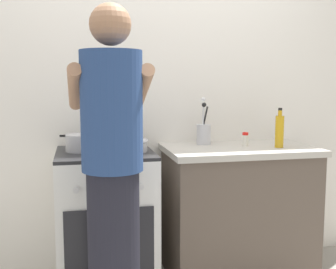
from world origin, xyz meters
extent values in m
cube|color=silver|center=(0.20, 0.50, 1.25)|extent=(3.20, 0.10, 2.50)
cube|color=brown|center=(0.55, 0.15, 0.43)|extent=(0.96, 0.56, 0.86)
cube|color=#B7B2A8|center=(0.55, 0.15, 0.88)|extent=(1.00, 0.60, 0.04)
cube|color=white|center=(-0.35, 0.15, 0.44)|extent=(0.60, 0.60, 0.88)
cube|color=#232326|center=(-0.35, 0.15, 0.89)|extent=(0.60, 0.60, 0.02)
cube|color=black|center=(-0.35, -0.16, 0.42)|extent=(0.51, 0.01, 0.40)
cylinder|color=silver|center=(-0.53, -0.16, 0.74)|extent=(0.04, 0.01, 0.04)
cylinder|color=silver|center=(-0.35, -0.16, 0.74)|extent=(0.04, 0.01, 0.04)
cylinder|color=silver|center=(-0.17, -0.16, 0.74)|extent=(0.04, 0.01, 0.04)
cylinder|color=#B2B2B7|center=(-0.49, 0.19, 0.95)|extent=(0.20, 0.20, 0.11)
cube|color=black|center=(-0.61, 0.19, 1.00)|extent=(0.04, 0.02, 0.01)
cube|color=black|center=(-0.37, 0.19, 1.00)|extent=(0.04, 0.02, 0.01)
cylinder|color=#B7B7BC|center=(-0.21, 0.12, 0.94)|extent=(0.25, 0.25, 0.07)
torus|color=#B7B7BC|center=(-0.21, 0.12, 0.97)|extent=(0.26, 0.26, 0.01)
cylinder|color=silver|center=(0.35, 0.31, 0.97)|extent=(0.10, 0.10, 0.14)
cylinder|color=silver|center=(0.34, 0.31, 1.06)|extent=(0.02, 0.03, 0.29)
sphere|color=silver|center=(0.34, 0.31, 1.21)|extent=(0.03, 0.03, 0.03)
cylinder|color=black|center=(0.35, 0.31, 1.04)|extent=(0.05, 0.05, 0.25)
sphere|color=black|center=(0.35, 0.31, 1.18)|extent=(0.03, 0.03, 0.03)
cylinder|color=white|center=(0.34, 0.31, 1.05)|extent=(0.03, 0.05, 0.28)
sphere|color=white|center=(0.34, 0.31, 1.20)|extent=(0.03, 0.03, 0.03)
cylinder|color=silver|center=(0.60, 0.18, 0.94)|extent=(0.04, 0.04, 0.07)
cylinder|color=red|center=(0.60, 0.18, 0.98)|extent=(0.04, 0.04, 0.02)
cylinder|color=gold|center=(0.79, 0.06, 1.01)|extent=(0.06, 0.06, 0.21)
cylinder|color=gold|center=(0.79, 0.06, 1.13)|extent=(0.03, 0.03, 0.04)
cylinder|color=black|center=(0.79, 0.06, 1.16)|extent=(0.03, 0.03, 0.02)
cylinder|color=black|center=(-0.35, -0.43, 0.45)|extent=(0.26, 0.26, 0.90)
cylinder|color=navy|center=(-0.35, -0.43, 1.19)|extent=(0.30, 0.30, 0.58)
sphere|color=#A07254|center=(-0.35, -0.43, 1.60)|extent=(0.20, 0.20, 0.20)
cylinder|color=#A07254|center=(-0.52, -0.29, 1.30)|extent=(0.07, 0.41, 0.24)
cylinder|color=#A07254|center=(-0.18, -0.29, 1.30)|extent=(0.07, 0.41, 0.24)
camera|label=1|loc=(-0.51, -2.45, 1.32)|focal=44.41mm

